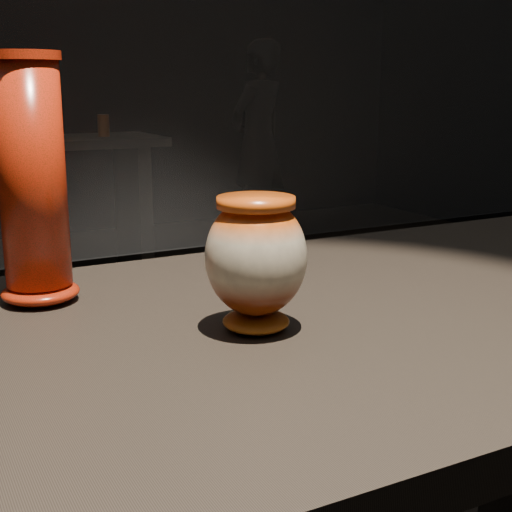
{
  "coord_description": "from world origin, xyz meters",
  "views": [
    {
      "loc": [
        -0.43,
        -0.8,
        1.21
      ],
      "look_at": [
        -0.02,
        -0.03,
        1.0
      ],
      "focal_mm": 50.0,
      "sensor_mm": 36.0,
      "label": 1
    }
  ],
  "objects_px": {
    "display_plinth": "(261,499)",
    "tall_vase": "(33,185)",
    "main_vase": "(256,258)",
    "visitor": "(258,141)"
  },
  "relations": [
    {
      "from": "visitor",
      "to": "tall_vase",
      "type": "bearing_deg",
      "value": 33.33
    },
    {
      "from": "display_plinth",
      "to": "visitor",
      "type": "distance_m",
      "value": 4.63
    },
    {
      "from": "main_vase",
      "to": "tall_vase",
      "type": "bearing_deg",
      "value": 131.0
    },
    {
      "from": "display_plinth",
      "to": "tall_vase",
      "type": "distance_m",
      "value": 0.55
    },
    {
      "from": "display_plinth",
      "to": "tall_vase",
      "type": "bearing_deg",
      "value": 136.92
    },
    {
      "from": "main_vase",
      "to": "visitor",
      "type": "distance_m",
      "value": 4.67
    },
    {
      "from": "tall_vase",
      "to": "visitor",
      "type": "distance_m",
      "value": 4.57
    },
    {
      "from": "main_vase",
      "to": "visitor",
      "type": "bearing_deg",
      "value": 62.05
    },
    {
      "from": "display_plinth",
      "to": "main_vase",
      "type": "xyz_separation_m",
      "value": [
        -0.02,
        -0.03,
        0.36
      ]
    },
    {
      "from": "display_plinth",
      "to": "tall_vase",
      "type": "xyz_separation_m",
      "value": [
        -0.24,
        0.23,
        0.44
      ]
    }
  ]
}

